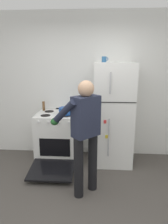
% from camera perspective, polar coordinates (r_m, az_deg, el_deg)
% --- Properties ---
extents(ground, '(8.00, 8.00, 0.00)m').
position_cam_1_polar(ground, '(2.75, -1.85, -28.14)').
color(ground, '#4C4742').
extents(kitchen_wall_back, '(6.00, 0.10, 2.70)m').
position_cam_1_polar(kitchen_wall_back, '(4.00, 0.77, 7.12)').
color(kitchen_wall_back, white).
rests_on(kitchen_wall_back, ground).
extents(refrigerator, '(0.68, 0.72, 1.80)m').
position_cam_1_polar(refrigerator, '(3.72, 7.97, -0.64)').
color(refrigerator, white).
rests_on(refrigerator, ground).
extents(stove_range, '(0.76, 1.21, 0.90)m').
position_cam_1_polar(stove_range, '(3.91, -7.16, -7.00)').
color(stove_range, white).
rests_on(stove_range, ground).
extents(person_cook, '(0.71, 0.74, 1.60)m').
position_cam_1_polar(person_cook, '(2.79, -0.04, -4.41)').
color(person_cook, black).
rests_on(person_cook, ground).
extents(red_pot, '(0.34, 0.24, 0.12)m').
position_cam_1_polar(red_pot, '(3.69, -5.07, 0.30)').
color(red_pot, '#19479E').
rests_on(red_pot, stove_range).
extents(coffee_mug, '(0.11, 0.08, 0.10)m').
position_cam_1_polar(coffee_mug, '(3.64, 5.58, 14.22)').
color(coffee_mug, '#2D6093').
rests_on(coffee_mug, refrigerator).
extents(pepper_mill, '(0.05, 0.05, 0.17)m').
position_cam_1_polar(pepper_mill, '(4.02, -11.03, 1.63)').
color(pepper_mill, brown).
rests_on(pepper_mill, stove_range).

